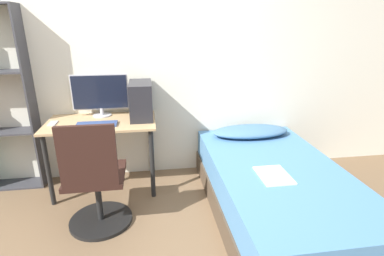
{
  "coord_description": "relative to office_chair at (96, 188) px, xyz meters",
  "views": [
    {
      "loc": [
        0.12,
        -1.84,
        1.63
      ],
      "look_at": [
        0.49,
        0.61,
        0.75
      ],
      "focal_mm": 28.0,
      "sensor_mm": 36.0,
      "label": 1
    }
  ],
  "objects": [
    {
      "name": "pillow",
      "position": [
        1.52,
        0.69,
        0.15
      ],
      "size": [
        0.83,
        0.36,
        0.11
      ],
      "color": "teal",
      "rests_on": "bed"
    },
    {
      "name": "magazine",
      "position": [
        1.42,
        -0.2,
        0.11
      ],
      "size": [
        0.24,
        0.32,
        0.01
      ],
      "color": "silver",
      "rests_on": "bed"
    },
    {
      "name": "office_chair",
      "position": [
        0.0,
        0.0,
        0.0
      ],
      "size": [
        0.53,
        0.53,
        0.95
      ],
      "color": "black",
      "rests_on": "ground_plane"
    },
    {
      "name": "wall_back",
      "position": [
        0.33,
        0.97,
        0.88
      ],
      "size": [
        8.0,
        0.05,
        2.5
      ],
      "color": "silver",
      "rests_on": "ground_plane"
    },
    {
      "name": "pc_tower",
      "position": [
        0.38,
        0.72,
        0.53
      ],
      "size": [
        0.22,
        0.42,
        0.36
      ],
      "color": "#232328",
      "rests_on": "desk"
    },
    {
      "name": "bed",
      "position": [
        1.52,
        -0.06,
        -0.14
      ],
      "size": [
        1.09,
        2.0,
        0.47
      ],
      "color": "#4C3D2D",
      "rests_on": "ground_plane"
    },
    {
      "name": "ground_plane",
      "position": [
        0.33,
        -0.36,
        -0.37
      ],
      "size": [
        14.0,
        14.0,
        0.0
      ],
      "primitive_type": "plane",
      "color": "brown"
    },
    {
      "name": "monitor",
      "position": [
        -0.02,
        0.84,
        0.58
      ],
      "size": [
        0.56,
        0.19,
        0.42
      ],
      "color": "#B7B7BC",
      "rests_on": "desk"
    },
    {
      "name": "phone",
      "position": [
        -0.45,
        0.63,
        0.36
      ],
      "size": [
        0.07,
        0.14,
        0.01
      ],
      "color": "#B7B7BC",
      "rests_on": "desk"
    },
    {
      "name": "keyboard",
      "position": [
        -0.03,
        0.53,
        0.36
      ],
      "size": [
        0.37,
        0.15,
        0.02
      ],
      "color": "#33477A",
      "rests_on": "desk"
    },
    {
      "name": "desk",
      "position": [
        -0.01,
        0.65,
        0.24
      ],
      "size": [
        1.04,
        0.6,
        0.72
      ],
      "color": "tan",
      "rests_on": "ground_plane"
    }
  ]
}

